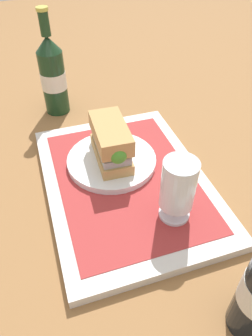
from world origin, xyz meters
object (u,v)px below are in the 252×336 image
object	(u,v)px
plate	(112,160)
beer_glass	(178,189)
second_bottle	(53,75)
sandwich	(111,143)

from	to	relation	value
plate	beer_glass	distance (m)	0.20
beer_glass	second_bottle	size ratio (longest dim) A/B	0.47
plate	second_bottle	world-z (taller)	second_bottle
second_bottle	sandwich	bearing A→B (deg)	14.12
beer_glass	second_bottle	world-z (taller)	second_bottle
sandwich	beer_glass	distance (m)	0.18
plate	sandwich	bearing A→B (deg)	-2.42
plate	second_bottle	size ratio (longest dim) A/B	0.71
plate	second_bottle	bearing A→B (deg)	-165.69
second_bottle	beer_glass	bearing A→B (deg)	17.10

